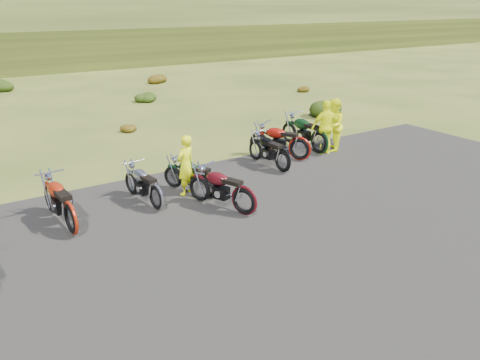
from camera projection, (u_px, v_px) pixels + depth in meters
ground at (272, 211)px, 11.61m from camera, size 300.00×300.00×0.00m
gravel_pad at (328, 243)px, 10.04m from camera, size 20.00×12.00×0.04m
hill_slope at (0, 50)px, 50.92m from camera, size 300.00×45.97×9.37m
shrub_3 at (1, 83)px, 27.00m from camera, size 1.56×1.56×0.92m
shrub_4 at (127, 126)px, 18.56m from camera, size 0.77×0.77×0.45m
shrub_5 at (145, 96)px, 24.17m from camera, size 1.03×1.03×0.61m
shrub_6 at (156, 77)px, 29.77m from camera, size 1.30×1.30×0.77m
shrub_7 at (327, 105)px, 21.22m from camera, size 1.56×1.56×0.92m
shrub_8 at (301, 88)px, 26.94m from camera, size 0.77×0.77×0.45m
motorcycle_1 at (73, 235)px, 10.39m from camera, size 0.91×2.24×1.14m
motorcycle_2 at (212, 198)px, 12.38m from camera, size 1.44×1.99×1.00m
motorcycle_3 at (157, 211)px, 11.61m from camera, size 0.87×1.99×1.01m
motorcycle_4 at (244, 216)px, 11.34m from camera, size 1.42×2.20×1.09m
motorcycle_5 at (282, 173)px, 14.19m from camera, size 0.76×2.07×1.07m
motorcycle_6 at (299, 161)px, 15.24m from camera, size 1.69×2.29×1.16m
motorcycle_7 at (319, 154)px, 15.91m from camera, size 0.87×2.36×1.22m
person_middle at (186, 166)px, 12.28m from camera, size 0.70×0.58×1.63m
person_right_a at (333, 126)px, 15.91m from camera, size 1.11×1.09×1.80m
person_right_b at (326, 128)px, 15.63m from camera, size 1.14×0.69×1.81m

